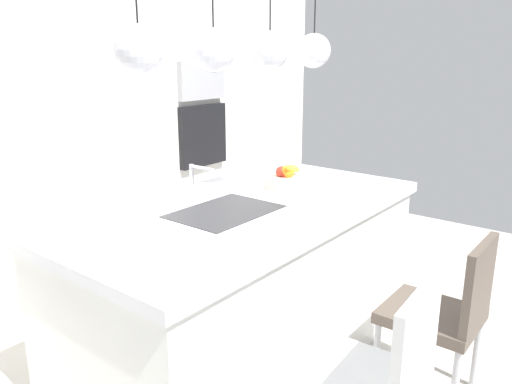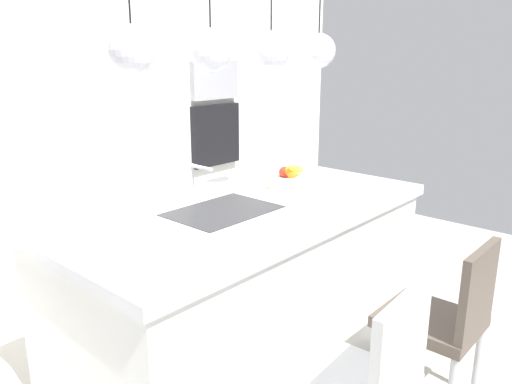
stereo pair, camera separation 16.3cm
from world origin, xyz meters
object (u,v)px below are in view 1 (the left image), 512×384
object	(u,v)px
microwave	(201,80)
oven	(202,135)
chair_near	(381,377)
chair_middle	(445,310)
fruit_bowl	(287,179)

from	to	relation	value
microwave	oven	distance (m)	0.50
microwave	chair_near	distance (m)	3.23
microwave	chair_near	xyz separation A→B (m)	(-1.67, -2.59, -0.99)
oven	chair_middle	distance (m)	2.79
microwave	chair_middle	size ratio (longest dim) A/B	0.61
microwave	chair_middle	world-z (taller)	microwave
fruit_bowl	chair_near	world-z (taller)	fruit_bowl
fruit_bowl	microwave	size ratio (longest dim) A/B	0.52
oven	chair_near	size ratio (longest dim) A/B	0.60
microwave	chair_near	bearing A→B (deg)	-122.84
fruit_bowl	chair_middle	distance (m)	1.17
chair_middle	fruit_bowl	bearing A→B (deg)	85.49
fruit_bowl	oven	size ratio (longest dim) A/B	0.50
oven	fruit_bowl	bearing A→B (deg)	-118.38
fruit_bowl	chair_near	bearing A→B (deg)	-128.65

